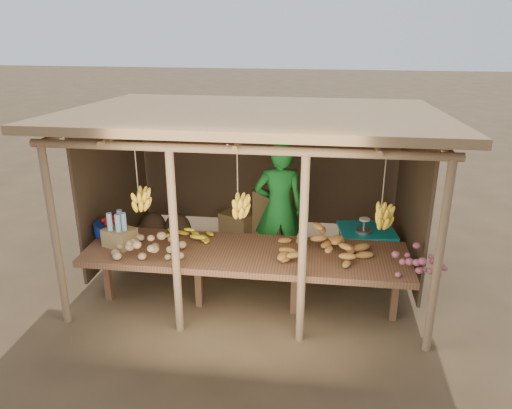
# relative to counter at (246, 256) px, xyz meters

# --- Properties ---
(ground) EXTENTS (60.00, 60.00, 0.00)m
(ground) POSITION_rel_counter_xyz_m (-0.00, 0.95, -0.74)
(ground) COLOR brown
(ground) RESTS_ON ground
(stall_structure) EXTENTS (4.70, 3.50, 2.43)m
(stall_structure) POSITION_rel_counter_xyz_m (0.03, 0.86, 1.17)
(stall_structure) COLOR #8E6B49
(stall_structure) RESTS_ON ground
(counter) EXTENTS (3.90, 1.05, 0.80)m
(counter) POSITION_rel_counter_xyz_m (0.00, 0.00, 0.00)
(counter) COLOR brown
(counter) RESTS_ON ground
(potato_heap) EXTENTS (1.04, 0.80, 0.36)m
(potato_heap) POSITION_rel_counter_xyz_m (-1.10, -0.22, 0.24)
(potato_heap) COLOR #A58355
(potato_heap) RESTS_ON counter
(sweet_potato_heap) EXTENTS (1.14, 0.86, 0.36)m
(sweet_potato_heap) POSITION_rel_counter_xyz_m (0.91, 0.04, 0.24)
(sweet_potato_heap) COLOR #AE702C
(sweet_potato_heap) RESTS_ON counter
(onion_heap) EXTENTS (0.85, 0.54, 0.36)m
(onion_heap) POSITION_rel_counter_xyz_m (1.90, -0.26, 0.24)
(onion_heap) COLOR #A5505B
(onion_heap) RESTS_ON counter
(banana_pile) EXTENTS (0.59, 0.44, 0.34)m
(banana_pile) POSITION_rel_counter_xyz_m (-0.77, 0.24, 0.23)
(banana_pile) COLOR yellow
(banana_pile) RESTS_ON counter
(tomato_basin) EXTENTS (0.42, 0.42, 0.22)m
(tomato_basin) POSITION_rel_counter_xyz_m (-1.83, 0.30, 0.15)
(tomato_basin) COLOR navy
(tomato_basin) RESTS_ON counter
(bottle_box) EXTENTS (0.43, 0.39, 0.45)m
(bottle_box) POSITION_rel_counter_xyz_m (-1.56, -0.04, 0.23)
(bottle_box) COLOR olive
(bottle_box) RESTS_ON counter
(vendor) EXTENTS (0.77, 0.58, 1.91)m
(vendor) POSITION_rel_counter_xyz_m (0.30, 1.10, 0.21)
(vendor) COLOR #186E22
(vendor) RESTS_ON ground
(tarp_crate) EXTENTS (0.82, 0.73, 0.89)m
(tarp_crate) POSITION_rel_counter_xyz_m (1.53, 1.14, -0.37)
(tarp_crate) COLOR brown
(tarp_crate) RESTS_ON ground
(carton_stack) EXTENTS (1.20, 0.58, 0.82)m
(carton_stack) POSITION_rel_counter_xyz_m (-0.08, 2.15, -0.37)
(carton_stack) COLOR olive
(carton_stack) RESTS_ON ground
(burlap_sacks) EXTENTS (0.85, 0.45, 0.60)m
(burlap_sacks) POSITION_rel_counter_xyz_m (-1.59, 1.78, -0.48)
(burlap_sacks) COLOR #4C3723
(burlap_sacks) RESTS_ON ground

